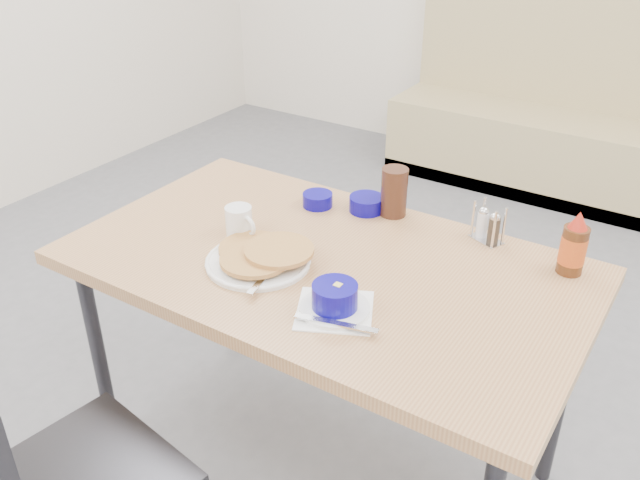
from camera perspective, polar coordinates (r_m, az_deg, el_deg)
The scene contains 11 objects.
booth_bench at distance 4.18m, azimuth 19.64°, elevation 8.76°, with size 1.90×0.56×1.22m.
dining_table at distance 1.87m, azimuth 0.37°, elevation -3.29°, with size 1.40×0.80×0.76m.
pancake_plate at distance 1.81m, azimuth -5.05°, elevation -1.42°, with size 0.28×0.29×0.05m.
coffee_mug at distance 1.95m, azimuth -6.78°, elevation 1.59°, with size 0.11×0.08×0.09m.
grits_setting at distance 1.62m, azimuth 1.26°, elevation -5.10°, with size 0.26×0.24×0.08m.
creamer_bowl at distance 2.11m, azimuth -0.20°, elevation 3.40°, with size 0.09×0.09×0.04m.
butter_bowl at distance 2.08m, azimuth 3.93°, elevation 3.05°, with size 0.11×0.11×0.05m.
amber_tumbler at distance 2.05m, azimuth 6.25°, elevation 4.05°, with size 0.08×0.08×0.15m, color #391D12.
condiment_caddy at distance 1.97m, azimuth 13.94°, elevation 0.99°, with size 0.11×0.09×0.11m.
syrup_bottle at distance 1.86m, azimuth 20.57°, elevation -0.53°, with size 0.07×0.07×0.18m.
sugar_wrapper at distance 2.03m, azimuth -6.34°, elevation 1.40°, with size 0.04×0.02×0.00m, color #CF5945.
Camera 1 is at (0.84, -1.08, 1.71)m, focal length 38.00 mm.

